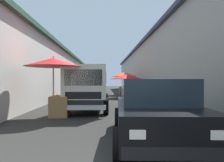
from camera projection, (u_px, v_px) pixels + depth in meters
ground at (104, 100)px, 15.48m from camera, size 90.00×90.00×0.00m
building_left_whitewash at (22, 73)px, 17.49m from camera, size 49.80×7.50×4.29m
building_right_concrete at (184, 68)px, 17.98m from camera, size 49.80×7.50×5.06m
fruit_stall_far_left at (126, 79)px, 17.79m from camera, size 2.85×2.85×2.09m
fruit_stall_near_right at (84, 76)px, 14.43m from camera, size 2.27×2.27×2.36m
fruit_stall_mid_lane at (55, 74)px, 8.15m from camera, size 2.22×2.22×2.40m
fruit_stall_near_left at (124, 77)px, 21.39m from camera, size 2.66×2.66×2.44m
hatchback_car at (154, 109)px, 4.97m from camera, size 4.01×2.12×1.45m
delivery_truck at (87, 89)px, 9.40m from camera, size 4.93×2.00×2.08m
vendor_by_crates at (75, 86)px, 18.72m from camera, size 0.40×0.60×1.68m
parked_scooter at (163, 102)px, 9.73m from camera, size 1.69×0.37×1.14m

